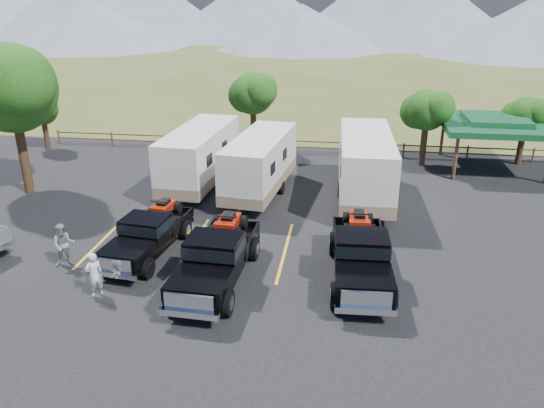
# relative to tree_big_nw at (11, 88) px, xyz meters

# --- Properties ---
(ground) EXTENTS (320.00, 320.00, 0.00)m
(ground) POSITION_rel_tree_big_nw_xyz_m (12.55, -9.03, -5.60)
(ground) COLOR #434C20
(ground) RESTS_ON ground
(asphalt_lot) EXTENTS (44.00, 34.00, 0.04)m
(asphalt_lot) POSITION_rel_tree_big_nw_xyz_m (12.55, -6.03, -5.58)
(asphalt_lot) COLOR black
(asphalt_lot) RESTS_ON ground
(stall_lines) EXTENTS (12.12, 5.50, 0.01)m
(stall_lines) POSITION_rel_tree_big_nw_xyz_m (12.55, -5.03, -5.55)
(stall_lines) COLOR gold
(stall_lines) RESTS_ON asphalt_lot
(tree_big_nw) EXTENTS (5.54, 5.18, 7.84)m
(tree_big_nw) POSITION_rel_tree_big_nw_xyz_m (0.00, 0.00, 0.00)
(tree_big_nw) COLOR black
(tree_big_nw) RESTS_ON ground
(tree_ne_a) EXTENTS (3.11, 2.92, 4.76)m
(tree_ne_a) POSITION_rel_tree_big_nw_xyz_m (21.52, 7.99, -2.11)
(tree_ne_a) COLOR black
(tree_ne_a) RESTS_ON ground
(tree_ne_b) EXTENTS (2.77, 2.59, 4.27)m
(tree_ne_b) POSITION_rel_tree_big_nw_xyz_m (27.52, 8.99, -2.47)
(tree_ne_b) COLOR black
(tree_ne_b) RESTS_ON ground
(tree_north) EXTENTS (3.46, 3.24, 5.25)m
(tree_north) POSITION_rel_tree_big_nw_xyz_m (10.52, 9.99, -1.76)
(tree_north) COLOR black
(tree_north) RESTS_ON ground
(tree_nw_small) EXTENTS (2.59, 2.43, 3.85)m
(tree_nw_small) POSITION_rel_tree_big_nw_xyz_m (-3.48, 7.99, -2.81)
(tree_nw_small) COLOR black
(tree_nw_small) RESTS_ON ground
(rail_fence) EXTENTS (36.12, 0.12, 1.00)m
(rail_fence) POSITION_rel_tree_big_nw_xyz_m (14.55, 9.47, -4.99)
(rail_fence) COLOR #4F3622
(rail_fence) RESTS_ON ground
(pavilion) EXTENTS (6.20, 6.20, 3.22)m
(pavilion) POSITION_rel_tree_big_nw_xyz_m (25.55, 7.97, -2.81)
(pavilion) COLOR #4F3622
(pavilion) RESTS_ON ground
(mountain_range) EXTENTS (209.00, 71.00, 20.00)m
(mountain_range) POSITION_rel_tree_big_nw_xyz_m (4.92, 96.95, 2.28)
(mountain_range) COLOR slate
(mountain_range) RESTS_ON ground
(rig_left) EXTENTS (2.46, 5.77, 1.87)m
(rig_left) POSITION_rel_tree_big_nw_xyz_m (9.04, -5.95, -4.65)
(rig_left) COLOR black
(rig_left) RESTS_ON asphalt_lot
(rig_center) EXTENTS (2.45, 6.39, 2.11)m
(rig_center) POSITION_rel_tree_big_nw_xyz_m (12.34, -7.73, -4.54)
(rig_center) COLOR black
(rig_center) RESTS_ON asphalt_lot
(rig_right) EXTENTS (2.47, 6.38, 2.10)m
(rig_right) POSITION_rel_tree_big_nw_xyz_m (17.59, -6.75, -4.55)
(rig_right) COLOR black
(rig_right) RESTS_ON asphalt_lot
(trailer_left) EXTENTS (2.91, 9.33, 3.23)m
(trailer_left) POSITION_rel_tree_big_nw_xyz_m (8.96, 2.22, -3.87)
(trailer_left) COLOR silver
(trailer_left) RESTS_ON asphalt_lot
(trailer_center) EXTENTS (3.12, 9.04, 3.12)m
(trailer_center) POSITION_rel_tree_big_nw_xyz_m (12.42, 1.51, -3.92)
(trailer_center) COLOR silver
(trailer_center) RESTS_ON asphalt_lot
(trailer_right) EXTENTS (2.79, 9.83, 3.42)m
(trailer_right) POSITION_rel_tree_big_nw_xyz_m (17.85, 1.42, -3.77)
(trailer_right) COLOR silver
(trailer_right) RESTS_ON asphalt_lot
(person_a) EXTENTS (0.72, 0.72, 1.69)m
(person_a) POSITION_rel_tree_big_nw_xyz_m (8.33, -9.42, -4.71)
(person_a) COLOR silver
(person_a) RESTS_ON asphalt_lot
(person_b) EXTENTS (1.05, 0.96, 1.76)m
(person_b) POSITION_rel_tree_big_nw_xyz_m (6.13, -7.45, -4.68)
(person_b) COLOR slate
(person_b) RESTS_ON asphalt_lot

